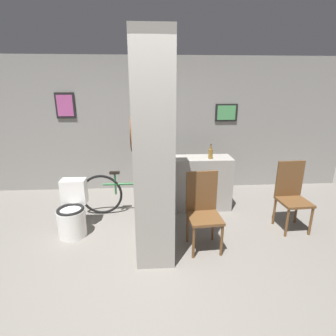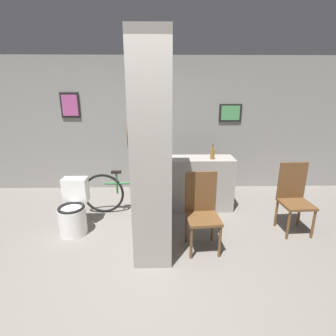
# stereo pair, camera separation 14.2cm
# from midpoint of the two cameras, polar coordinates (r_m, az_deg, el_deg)

# --- Properties ---
(ground_plane) EXTENTS (14.00, 14.00, 0.00)m
(ground_plane) POSITION_cam_midpoint_polar(r_m,az_deg,el_deg) (3.31, -2.81, -20.97)
(ground_plane) COLOR slate
(wall_back) EXTENTS (8.00, 0.09, 2.60)m
(wall_back) POSITION_cam_midpoint_polar(r_m,az_deg,el_deg) (5.28, -2.31, 9.23)
(wall_back) COLOR gray
(wall_back) RESTS_ON ground_plane
(pillar_center) EXTENTS (0.48, 1.04, 2.60)m
(pillar_center) POSITION_cam_midpoint_polar(r_m,az_deg,el_deg) (3.21, -2.17, 3.80)
(pillar_center) COLOR gray
(pillar_center) RESTS_ON ground_plane
(counter_shelf) EXTENTS (1.43, 0.44, 0.91)m
(counter_shelf) POSITION_cam_midpoint_polar(r_m,az_deg,el_deg) (4.53, 5.83, -3.34)
(counter_shelf) COLOR gray
(counter_shelf) RESTS_ON ground_plane
(toilet) EXTENTS (0.39, 0.55, 0.76)m
(toilet) POSITION_cam_midpoint_polar(r_m,az_deg,el_deg) (4.07, -18.93, -8.88)
(toilet) COLOR white
(toilet) RESTS_ON ground_plane
(chair_near_pillar) EXTENTS (0.44, 0.44, 1.01)m
(chair_near_pillar) POSITION_cam_midpoint_polar(r_m,az_deg,el_deg) (3.46, 8.58, -8.76)
(chair_near_pillar) COLOR brown
(chair_near_pillar) RESTS_ON ground_plane
(chair_by_doorway) EXTENTS (0.43, 0.43, 1.01)m
(chair_by_doorway) POSITION_cam_midpoint_polar(r_m,az_deg,el_deg) (4.25, 26.63, -5.37)
(chair_by_doorway) COLOR brown
(chair_by_doorway) RESTS_ON ground_plane
(bicycle) EXTENTS (1.63, 0.42, 0.74)m
(bicycle) POSITION_cam_midpoint_polar(r_m,az_deg,el_deg) (4.41, -6.97, -5.32)
(bicycle) COLOR black
(bicycle) RESTS_ON ground_plane
(bottle_tall) EXTENTS (0.07, 0.07, 0.25)m
(bottle_tall) POSITION_cam_midpoint_polar(r_m,az_deg,el_deg) (4.35, 10.58, 3.08)
(bottle_tall) COLOR olive
(bottle_tall) RESTS_ON counter_shelf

